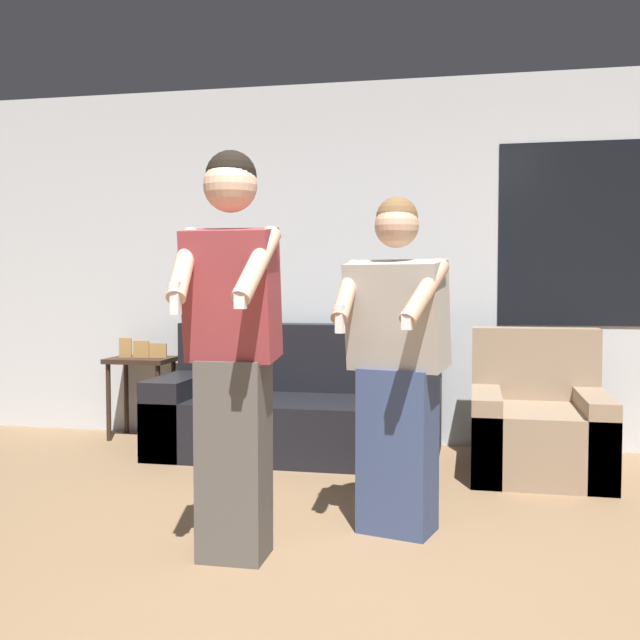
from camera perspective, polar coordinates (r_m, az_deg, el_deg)
ground_plane at (r=2.88m, az=-1.29°, el=-22.07°), size 14.00×14.00×0.00m
wall_back at (r=5.63m, az=5.89°, el=4.35°), size 6.80×0.07×2.70m
couch at (r=5.34m, az=-1.62°, el=-6.96°), size 1.97×0.93×0.90m
armchair at (r=5.00m, az=16.26°, el=-7.83°), size 0.83×0.91×0.90m
side_table at (r=5.96m, az=-13.45°, el=-3.78°), size 0.48×0.38×0.78m
person_left at (r=3.26m, az=-6.71°, el=-2.16°), size 0.45×0.47×1.78m
person_right at (r=3.61m, az=5.87°, el=-3.58°), size 0.53×0.57×1.62m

